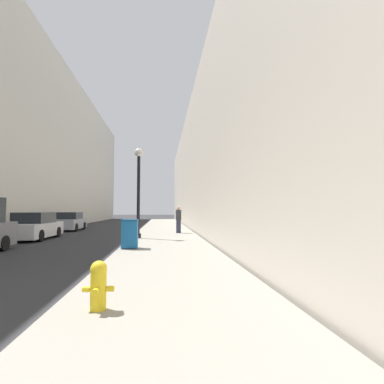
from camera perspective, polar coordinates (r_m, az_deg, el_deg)
name	(u,v)px	position (r m, az deg, el deg)	size (l,w,h in m)	color
sidewalk_right	(165,234)	(20.56, -5.09, -7.97)	(3.99, 60.00, 0.12)	gray
building_right_stone	(248,171)	(29.92, 10.55, 4.01)	(12.00, 60.00, 11.06)	beige
fire_hydrant	(98,284)	(5.19, -17.40, -16.37)	(0.49, 0.38, 0.77)	yellow
trash_bin	(130,233)	(12.68, -11.76, -7.73)	(0.66, 0.64, 1.19)	#19609E
lamppost	(139,183)	(17.18, -10.14, 1.76)	(0.48, 0.48, 5.07)	black
parked_sedan_near	(34,227)	(19.57, -27.84, -5.90)	(1.93, 4.47, 1.55)	silver
parked_sedan_far	(70,222)	(26.68, -22.21, -5.31)	(1.80, 4.04, 1.50)	#A3A8B2
pedestrian_on_sidewalk	(179,220)	(20.55, -2.58, -5.28)	(0.36, 0.24, 1.80)	#2D3347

